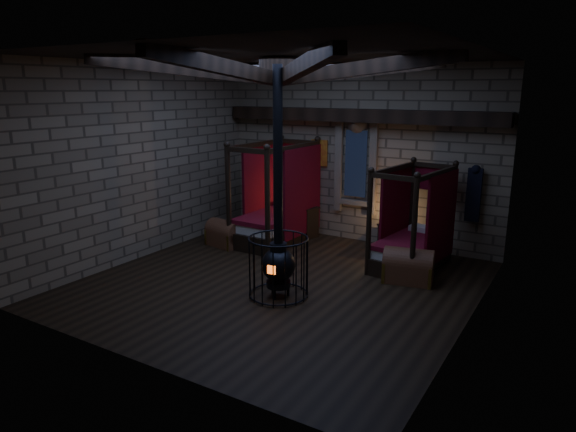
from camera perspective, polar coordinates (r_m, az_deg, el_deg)
The scene contains 8 objects.
room at distance 9.40m, azimuth -0.70°, elevation 14.48°, with size 7.02×7.02×4.29m.
bed_left at distance 12.59m, azimuth -1.22°, elevation -0.12°, with size 1.27×2.33×2.40m.
bed_right at distance 11.09m, azimuth 13.65°, elevation -2.89°, with size 1.29×2.11×2.09m.
trunk_left at distance 12.34m, azimuth -7.04°, elevation -2.01°, with size 0.96×0.71×0.64m.
trunk_right at distance 10.26m, azimuth 13.22°, elevation -5.50°, with size 1.03×0.76×0.69m.
nightstand_left at distance 12.93m, azimuth 2.09°, elevation -0.63°, with size 0.59×0.57×0.95m.
nightstand_right at distance 12.06m, azimuth 11.01°, elevation -2.27°, with size 0.43×0.42×0.72m.
stove at distance 9.19m, azimuth -1.07°, elevation -5.13°, with size 1.08×1.08×4.05m.
Camera 1 is at (4.97, -7.89, 3.66)m, focal length 32.00 mm.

